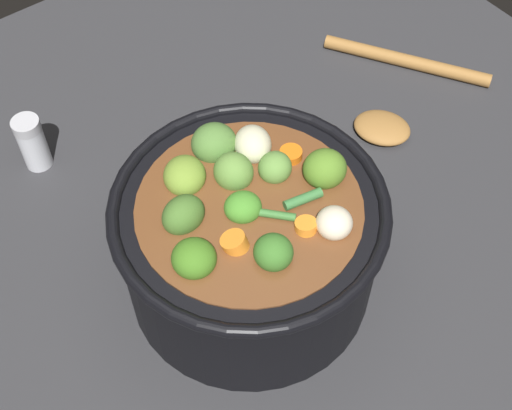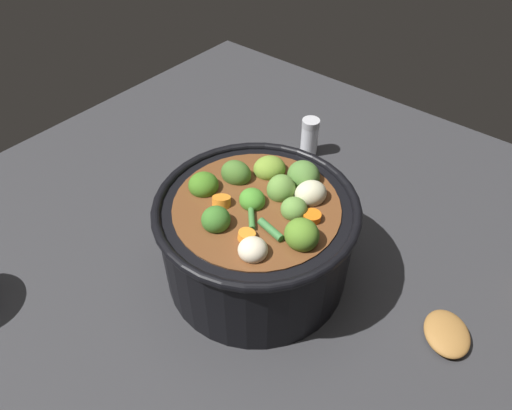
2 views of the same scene
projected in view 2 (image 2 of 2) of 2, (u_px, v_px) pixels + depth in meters
ground_plane at (257, 271)px, 0.66m from camera, size 1.10×1.10×0.00m
cooking_pot at (257, 236)px, 0.61m from camera, size 0.26×0.26×0.16m
wooden_spoon at (497, 339)px, 0.57m from camera, size 0.21×0.22×0.02m
salt_shaker at (310, 137)px, 0.84m from camera, size 0.03×0.03×0.07m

